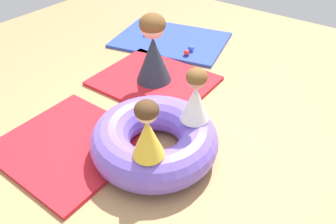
# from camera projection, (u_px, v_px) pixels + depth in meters

# --- Properties ---
(ground_plane) EXTENTS (8.00, 8.00, 0.00)m
(ground_plane) POSITION_uv_depth(u_px,v_px,m) (156.00, 160.00, 2.95)
(ground_plane) COLOR tan
(gym_mat_front) EXTENTS (1.20, 1.13, 0.04)m
(gym_mat_front) POSITION_uv_depth(u_px,v_px,m) (70.00, 145.00, 3.09)
(gym_mat_front) COLOR red
(gym_mat_front) RESTS_ON ground
(gym_mat_center_rear) EXTENTS (1.79, 1.46, 0.04)m
(gym_mat_center_rear) POSITION_uv_depth(u_px,v_px,m) (171.00, 40.00, 4.89)
(gym_mat_center_rear) COLOR #2D47B7
(gym_mat_center_rear) RESTS_ON ground
(gym_mat_near_right) EXTENTS (1.34, 1.12, 0.04)m
(gym_mat_near_right) POSITION_uv_depth(u_px,v_px,m) (154.00, 81.00, 3.98)
(gym_mat_near_right) COLOR red
(gym_mat_near_right) RESTS_ON ground
(inflatable_cushion) EXTENTS (1.13, 1.13, 0.35)m
(inflatable_cushion) POSITION_uv_depth(u_px,v_px,m) (154.00, 140.00, 2.91)
(inflatable_cushion) COLOR #7056D1
(inflatable_cushion) RESTS_ON ground
(child_in_yellow) EXTENTS (0.32, 0.32, 0.49)m
(child_in_yellow) POSITION_uv_depth(u_px,v_px,m) (148.00, 130.00, 2.38)
(child_in_yellow) COLOR yellow
(child_in_yellow) RESTS_ON inflatable_cushion
(child_in_white) EXTENTS (0.34, 0.34, 0.49)m
(child_in_white) POSITION_uv_depth(u_px,v_px,m) (196.00, 96.00, 2.73)
(child_in_white) COLOR white
(child_in_white) RESTS_ON inflatable_cushion
(adult_seated) EXTENTS (0.49, 0.49, 0.81)m
(adult_seated) POSITION_uv_depth(u_px,v_px,m) (153.00, 50.00, 3.73)
(adult_seated) COLOR #232D3D
(adult_seated) RESTS_ON gym_mat_near_right
(play_ball_green) EXTENTS (0.09, 0.09, 0.09)m
(play_ball_green) POSITION_uv_depth(u_px,v_px,m) (162.00, 64.00, 4.18)
(play_ball_green) COLOR green
(play_ball_green) RESTS_ON gym_mat_near_right
(play_ball_teal) EXTENTS (0.07, 0.07, 0.07)m
(play_ball_teal) POSITION_uv_depth(u_px,v_px,m) (146.00, 34.00, 4.94)
(play_ball_teal) COLOR teal
(play_ball_teal) RESTS_ON gym_mat_center_rear
(play_ball_orange) EXTENTS (0.11, 0.11, 0.11)m
(play_ball_orange) POSITION_uv_depth(u_px,v_px,m) (199.00, 78.00, 3.89)
(play_ball_orange) COLOR orange
(play_ball_orange) RESTS_ON gym_mat_near_right
(play_ball_red) EXTENTS (0.08, 0.08, 0.08)m
(play_ball_red) POSITION_uv_depth(u_px,v_px,m) (187.00, 53.00, 4.43)
(play_ball_red) COLOR red
(play_ball_red) RESTS_ON gym_mat_center_rear
(play_ball_blue) EXTENTS (0.08, 0.08, 0.08)m
(play_ball_blue) POSITION_uv_depth(u_px,v_px,m) (191.00, 48.00, 4.53)
(play_ball_blue) COLOR blue
(play_ball_blue) RESTS_ON gym_mat_center_rear
(play_ball_yellow) EXTENTS (0.08, 0.08, 0.08)m
(play_ball_yellow) POSITION_uv_depth(u_px,v_px,m) (157.00, 33.00, 4.95)
(play_ball_yellow) COLOR yellow
(play_ball_yellow) RESTS_ON gym_mat_center_rear
(play_ball_pink) EXTENTS (0.07, 0.07, 0.07)m
(play_ball_pink) POSITION_uv_depth(u_px,v_px,m) (130.00, 133.00, 3.14)
(play_ball_pink) COLOR pink
(play_ball_pink) RESTS_ON gym_mat_front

